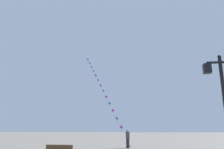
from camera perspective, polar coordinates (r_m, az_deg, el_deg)
name	(u,v)px	position (r m, az deg, el deg)	size (l,w,h in m)	color
ground_plane	(150,149)	(21.20, 9.89, -18.53)	(160.00, 160.00, 0.00)	gray
twin_lantern_lamp_post	(223,90)	(9.66, 27.11, -3.61)	(1.33, 0.28, 4.71)	black
kite_train	(102,88)	(29.93, -2.60, -3.66)	(7.68, 13.27, 13.57)	brown
kite_flyer	(128,138)	(21.34, 4.10, -16.22)	(0.41, 0.62, 1.71)	#1E1E2D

